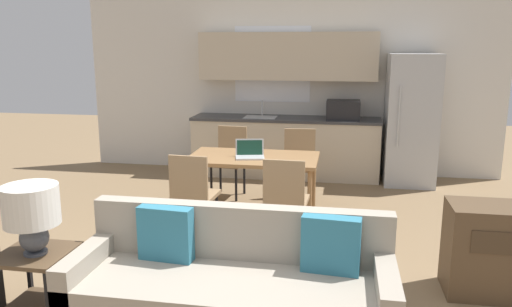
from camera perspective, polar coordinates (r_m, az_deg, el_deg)
The scene contains 12 objects.
wall_back at distance 7.80m, azimuth 3.71°, elevation 7.79°, with size 6.40×0.07×2.70m.
kitchen_counter at distance 7.56m, azimuth 3.57°, elevation 3.75°, with size 2.82×0.65×2.15m.
refrigerator at distance 7.44m, azimuth 17.26°, elevation 3.71°, with size 0.70×0.78×1.85m.
dining_table at distance 5.70m, azimuth -0.32°, elevation -0.96°, with size 1.47×0.84×0.72m.
couch at distance 3.60m, azimuth -2.63°, elevation -14.71°, with size 2.20×0.80×0.83m.
side_table at distance 4.02m, azimuth -23.74°, elevation -12.50°, with size 0.49×0.49×0.52m.
table_lamp at distance 3.82m, azimuth -24.27°, elevation -5.99°, with size 0.38×0.38×0.50m.
dining_chair_near_left at distance 5.11m, azimuth -7.19°, elevation -4.35°, with size 0.45×0.45×0.91m.
dining_chair_far_right at distance 6.40m, azimuth 4.98°, elevation -0.87°, with size 0.45×0.45×0.91m.
dining_chair_far_left at distance 6.59m, azimuth -3.03°, elevation -0.45°, with size 0.47×0.47×0.91m.
dining_chair_near_right at distance 4.90m, azimuth 3.38°, elevation -5.00°, with size 0.43×0.43×0.91m.
laptop at distance 5.64m, azimuth -0.71°, elevation 0.05°, with size 0.37×0.32×0.20m.
Camera 1 is at (0.85, -3.10, 1.97)m, focal length 35.00 mm.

